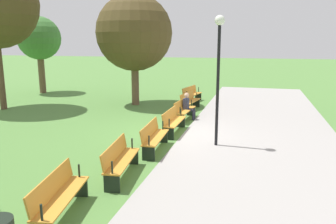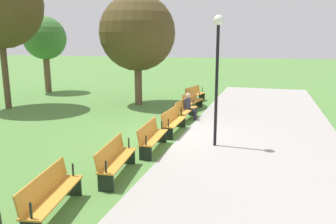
{
  "view_description": "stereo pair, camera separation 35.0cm",
  "coord_description": "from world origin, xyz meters",
  "px_view_note": "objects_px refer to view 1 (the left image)",
  "views": [
    {
      "loc": [
        11.87,
        2.95,
        3.41
      ],
      "look_at": [
        -0.0,
        -0.27,
        0.8
      ],
      "focal_mm": 35.5,
      "sensor_mm": 36.0,
      "label": 1
    },
    {
      "loc": [
        11.77,
        3.29,
        3.41
      ],
      "look_at": [
        -0.0,
        -0.27,
        0.8
      ],
      "focal_mm": 35.5,
      "sensor_mm": 36.0,
      "label": 2
    }
  ],
  "objects_px": {
    "bench_1": "(190,101)",
    "tree_0": "(39,39)",
    "bench_2": "(184,109)",
    "tree_3": "(134,33)",
    "bench_6": "(59,195)",
    "lamp_post": "(219,57)",
    "bench_0": "(191,94)",
    "bench_4": "(154,136)",
    "bench_3": "(173,121)",
    "bench_5": "(120,159)",
    "person_seated": "(188,105)"
  },
  "relations": [
    {
      "from": "bench_5",
      "to": "person_seated",
      "type": "distance_m",
      "value": 6.8
    },
    {
      "from": "bench_2",
      "to": "lamp_post",
      "type": "distance_m",
      "value": 4.52
    },
    {
      "from": "tree_3",
      "to": "lamp_post",
      "type": "height_order",
      "value": "tree_3"
    },
    {
      "from": "bench_4",
      "to": "lamp_post",
      "type": "bearing_deg",
      "value": 117.61
    },
    {
      "from": "bench_5",
      "to": "tree_0",
      "type": "relative_size",
      "value": 0.4
    },
    {
      "from": "tree_3",
      "to": "bench_5",
      "type": "bearing_deg",
      "value": 18.41
    },
    {
      "from": "bench_1",
      "to": "tree_3",
      "type": "relative_size",
      "value": 0.34
    },
    {
      "from": "bench_4",
      "to": "bench_6",
      "type": "height_order",
      "value": "same"
    },
    {
      "from": "bench_0",
      "to": "lamp_post",
      "type": "height_order",
      "value": "lamp_post"
    },
    {
      "from": "bench_3",
      "to": "bench_0",
      "type": "bearing_deg",
      "value": -174.72
    },
    {
      "from": "tree_0",
      "to": "lamp_post",
      "type": "xyz_separation_m",
      "value": [
        8.62,
        12.84,
        -0.68
      ]
    },
    {
      "from": "person_seated",
      "to": "bench_2",
      "type": "bearing_deg",
      "value": -45.54
    },
    {
      "from": "bench_2",
      "to": "lamp_post",
      "type": "height_order",
      "value": "lamp_post"
    },
    {
      "from": "bench_4",
      "to": "bench_2",
      "type": "bearing_deg",
      "value": 176.47
    },
    {
      "from": "bench_6",
      "to": "person_seated",
      "type": "xyz_separation_m",
      "value": [
        -8.99,
        0.7,
        0.16
      ]
    },
    {
      "from": "bench_1",
      "to": "person_seated",
      "type": "height_order",
      "value": "person_seated"
    },
    {
      "from": "bench_0",
      "to": "tree_0",
      "type": "relative_size",
      "value": 0.4
    },
    {
      "from": "lamp_post",
      "to": "bench_1",
      "type": "bearing_deg",
      "value": -159.74
    },
    {
      "from": "bench_0",
      "to": "bench_6",
      "type": "bearing_deg",
      "value": 10.6
    },
    {
      "from": "bench_2",
      "to": "bench_6",
      "type": "distance_m",
      "value": 8.87
    },
    {
      "from": "bench_3",
      "to": "person_seated",
      "type": "relative_size",
      "value": 1.63
    },
    {
      "from": "bench_0",
      "to": "bench_6",
      "type": "relative_size",
      "value": 1.0
    },
    {
      "from": "bench_0",
      "to": "bench_2",
      "type": "bearing_deg",
      "value": 17.63
    },
    {
      "from": "lamp_post",
      "to": "bench_5",
      "type": "bearing_deg",
      "value": -31.6
    },
    {
      "from": "bench_3",
      "to": "bench_5",
      "type": "distance_m",
      "value": 4.44
    },
    {
      "from": "tree_0",
      "to": "bench_4",
      "type": "bearing_deg",
      "value": 48.49
    },
    {
      "from": "bench_2",
      "to": "tree_3",
      "type": "xyz_separation_m",
      "value": [
        -2.86,
        -3.37,
        3.38
      ]
    },
    {
      "from": "bench_4",
      "to": "tree_3",
      "type": "distance_m",
      "value": 8.72
    },
    {
      "from": "tree_3",
      "to": "lamp_post",
      "type": "xyz_separation_m",
      "value": [
        6.19,
        5.21,
        -0.94
      ]
    },
    {
      "from": "bench_2",
      "to": "bench_3",
      "type": "relative_size",
      "value": 1.01
    },
    {
      "from": "tree_3",
      "to": "bench_4",
      "type": "bearing_deg",
      "value": 24.79
    },
    {
      "from": "bench_3",
      "to": "bench_4",
      "type": "relative_size",
      "value": 0.99
    },
    {
      "from": "bench_1",
      "to": "bench_6",
      "type": "relative_size",
      "value": 0.99
    },
    {
      "from": "person_seated",
      "to": "bench_5",
      "type": "bearing_deg",
      "value": 0.52
    },
    {
      "from": "bench_6",
      "to": "tree_3",
      "type": "bearing_deg",
      "value": -177.02
    },
    {
      "from": "bench_0",
      "to": "person_seated",
      "type": "relative_size",
      "value": 1.68
    },
    {
      "from": "bench_4",
      "to": "lamp_post",
      "type": "height_order",
      "value": "lamp_post"
    },
    {
      "from": "bench_3",
      "to": "tree_0",
      "type": "height_order",
      "value": "tree_0"
    },
    {
      "from": "bench_5",
      "to": "bench_2",
      "type": "bearing_deg",
      "value": 171.18
    },
    {
      "from": "bench_2",
      "to": "tree_3",
      "type": "distance_m",
      "value": 5.56
    },
    {
      "from": "bench_1",
      "to": "person_seated",
      "type": "distance_m",
      "value": 2.12
    },
    {
      "from": "bench_1",
      "to": "tree_0",
      "type": "distance_m",
      "value": 11.65
    },
    {
      "from": "bench_2",
      "to": "person_seated",
      "type": "relative_size",
      "value": 1.65
    },
    {
      "from": "bench_0",
      "to": "tree_3",
      "type": "relative_size",
      "value": 0.34
    },
    {
      "from": "bench_3",
      "to": "bench_6",
      "type": "distance_m",
      "value": 6.66
    },
    {
      "from": "bench_6",
      "to": "lamp_post",
      "type": "xyz_separation_m",
      "value": [
        -5.52,
        2.39,
        2.44
      ]
    },
    {
      "from": "bench_5",
      "to": "tree_3",
      "type": "height_order",
      "value": "tree_3"
    },
    {
      "from": "bench_1",
      "to": "tree_0",
      "type": "relative_size",
      "value": 0.4
    },
    {
      "from": "bench_5",
      "to": "tree_3",
      "type": "bearing_deg",
      "value": -168.65
    },
    {
      "from": "bench_5",
      "to": "bench_0",
      "type": "bearing_deg",
      "value": 174.7
    }
  ]
}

